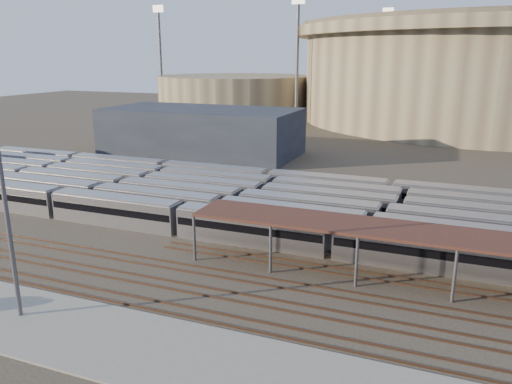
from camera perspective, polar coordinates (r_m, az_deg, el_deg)
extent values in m
plane|color=#383026|center=(50.08, 0.51, -9.64)|extent=(420.00, 420.00, 0.00)
cube|color=gray|center=(40.53, -14.44, -16.49)|extent=(50.00, 9.00, 0.20)
cube|color=#B6B6BB|center=(55.11, 8.57, -5.39)|extent=(112.00, 2.90, 3.60)
cube|color=#B6B6BB|center=(58.45, 12.70, -4.38)|extent=(112.00, 2.90, 3.60)
cube|color=#B6B6BB|center=(66.92, -1.84, -1.47)|extent=(112.00, 2.90, 3.60)
cube|color=#B6B6BB|center=(70.09, 0.69, -0.68)|extent=(112.00, 2.90, 3.60)
cube|color=#B6B6BB|center=(73.88, 1.87, 0.15)|extent=(112.00, 2.90, 3.60)
cube|color=#B6B6BB|center=(78.45, 1.32, 1.06)|extent=(112.00, 2.90, 3.60)
cylinder|color=#525256|center=(53.32, -7.07, -5.25)|extent=(0.30, 0.30, 5.00)
cylinder|color=#525256|center=(57.83, -4.53, -3.52)|extent=(0.30, 0.30, 5.00)
cylinder|color=#525256|center=(50.02, 1.67, -6.56)|extent=(0.30, 0.30, 5.00)
cylinder|color=#525256|center=(54.80, 3.59, -4.58)|extent=(0.30, 0.30, 5.00)
cylinder|color=#525256|center=(48.04, 11.43, -7.82)|extent=(0.30, 0.30, 5.00)
cylinder|color=#525256|center=(53.00, 12.48, -5.64)|extent=(0.30, 0.30, 5.00)
cylinder|color=#525256|center=(47.55, 21.75, -8.91)|extent=(0.30, 0.30, 5.00)
cylinder|color=#525256|center=(52.56, 21.79, -6.60)|extent=(0.30, 0.30, 5.00)
cube|color=#391D17|center=(49.44, 27.04, -5.29)|extent=(60.00, 6.00, 0.30)
cube|color=#4C3323|center=(48.56, -0.24, -10.36)|extent=(170.00, 0.12, 0.18)
cube|color=#4C3323|center=(49.83, 0.41, -9.66)|extent=(170.00, 0.12, 0.18)
cube|color=#4C3323|center=(45.27, -2.15, -12.39)|extent=(170.00, 0.12, 0.18)
cube|color=#4C3323|center=(46.49, -1.40, -11.60)|extent=(170.00, 0.12, 0.18)
cube|color=#4C3323|center=(42.09, -4.39, -14.73)|extent=(170.00, 0.12, 0.18)
cube|color=#4C3323|center=(43.27, -3.51, -13.81)|extent=(170.00, 0.12, 0.18)
cylinder|color=gray|center=(182.77, 24.72, 11.74)|extent=(116.00, 116.00, 28.00)
cylinder|color=gray|center=(182.82, 25.29, 16.57)|extent=(124.00, 124.00, 3.00)
cylinder|color=brown|center=(182.94, 25.37, 17.27)|extent=(120.00, 120.00, 1.50)
cylinder|color=gray|center=(189.02, -2.45, 11.04)|extent=(56.00, 56.00, 14.00)
cube|color=#1E232D|center=(111.21, -6.27, 6.90)|extent=(42.00, 20.00, 10.00)
cylinder|color=#525256|center=(159.28, 4.71, 14.16)|extent=(1.00, 1.00, 36.00)
cube|color=#FFF2CC|center=(160.06, 4.87, 21.05)|extent=(4.00, 0.60, 2.40)
cylinder|color=#525256|center=(191.37, -10.83, 14.14)|extent=(1.00, 1.00, 36.00)
cube|color=#FFF2CC|center=(192.02, -11.13, 19.87)|extent=(4.00, 0.60, 2.40)
cylinder|color=#525256|center=(204.12, 14.49, 13.99)|extent=(1.00, 1.00, 36.00)
cube|color=#FFF2CC|center=(204.73, 14.87, 19.36)|extent=(4.00, 0.60, 2.40)
cylinder|color=#525256|center=(43.76, -26.78, -0.84)|extent=(0.36, 0.36, 19.99)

